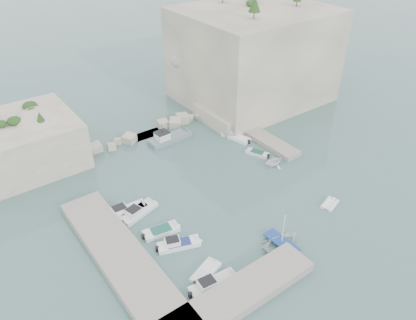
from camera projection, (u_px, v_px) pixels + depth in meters
ground at (235, 199)px, 53.90m from camera, size 400.00×400.00×0.00m
cliff_east at (253, 55)px, 76.02m from camera, size 26.00×22.00×17.00m
cliff_terrace at (227, 114)px, 71.73m from camera, size 8.00×10.00×2.50m
outcrop_west at (20, 144)px, 58.91m from camera, size 16.00×14.00×7.00m
quay_west at (121, 257)px, 44.54m from camera, size 5.00×24.00×1.10m
quay_south at (237, 296)px, 40.26m from camera, size 18.00×4.00×1.10m
ledge_east at (259, 136)px, 67.06m from camera, size 3.00×16.00×0.80m
breakwater at (147, 131)px, 67.81m from camera, size 28.00×3.00×1.40m
motorboat_a at (126, 213)px, 51.57m from camera, size 6.03×1.99×1.40m
motorboat_b at (139, 213)px, 51.44m from camera, size 6.08×3.39×1.40m
motorboat_c at (161, 233)px, 48.56m from camera, size 4.95×2.44×0.70m
motorboat_d at (179, 246)px, 46.69m from camera, size 5.61×3.29×1.40m
motorboat_e at (206, 274)px, 43.29m from camera, size 4.42×2.96×0.70m
motorboat_f at (214, 286)px, 41.98m from camera, size 5.98×2.29×1.40m
rowboat at (281, 245)px, 46.88m from camera, size 5.02×3.67×1.02m
inflatable_dinghy at (330, 205)px, 52.80m from camera, size 3.18×2.18×0.44m
tender_east_a at (273, 165)px, 60.60m from camera, size 3.44×3.06×1.67m
tender_east_b at (257, 155)px, 62.95m from camera, size 2.74×4.04×0.70m
tender_east_c at (236, 139)px, 67.10m from camera, size 3.14×5.70×0.70m
tender_east_d at (236, 135)px, 68.17m from camera, size 5.24×2.24×1.98m
work_boat at (170, 140)px, 66.58m from camera, size 8.09×2.71×2.20m
rowboat_mast at (284, 228)px, 45.44m from camera, size 0.10×0.10×4.20m
vegetation at (228, 5)px, 69.21m from camera, size 53.48×13.88×13.40m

